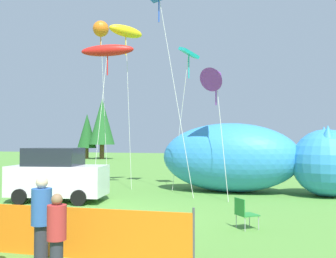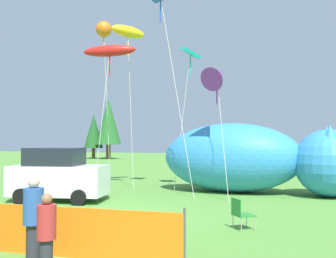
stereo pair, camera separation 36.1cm
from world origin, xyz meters
name	(u,v)px [view 1 (the left image)]	position (x,y,z in m)	size (l,w,h in m)	color
ground_plane	(112,219)	(0.00, 0.00, 0.00)	(120.00, 120.00, 0.00)	#548C38
parked_car	(57,175)	(-3.70, 2.50, 1.08)	(4.17, 2.49, 2.23)	white
folding_chair	(244,212)	(4.22, -0.21, 0.50)	(0.75, 0.75, 0.89)	#267F33
inflatable_cat	(251,160)	(3.87, 7.43, 1.57)	(9.48, 3.81, 3.40)	#338CD8
safety_fence	(11,229)	(-0.64, -4.01, 0.54)	(8.43, 0.49, 1.20)	orange
spectator_in_red_shirt	(57,234)	(1.35, -5.24, 0.86)	(0.35, 0.35, 1.58)	#2D2D38
spectator_in_grey_shirt	(41,218)	(0.67, -4.73, 1.00)	(0.40, 0.40, 1.83)	#2D2D38
kite_blue_box	(160,0)	(-0.46, 6.36, 9.52)	(2.56, 1.91, 9.98)	silver
kite_yellow_hero	(126,32)	(-2.65, 7.26, 8.38)	(1.77, 1.89, 8.80)	silver
kite_purple_delta	(216,76)	(2.51, 5.37, 5.41)	(1.50, 1.81, 6.13)	silver
kite_teal_diamond	(189,55)	(0.83, 7.14, 6.86)	(1.48, 1.27, 7.36)	silver
kite_orange_flower	(101,29)	(-4.94, 8.83, 9.17)	(1.05, 0.95, 9.67)	silver
kite_red_lizard	(107,51)	(-3.33, 6.43, 7.21)	(2.82, 2.03, 7.62)	silver
horizon_tree_east	(102,122)	(-18.15, 35.34, 5.12)	(3.49, 3.49, 8.33)	brown
horizon_tree_west	(87,131)	(-20.51, 35.46, 3.84)	(2.62, 2.62, 6.26)	brown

